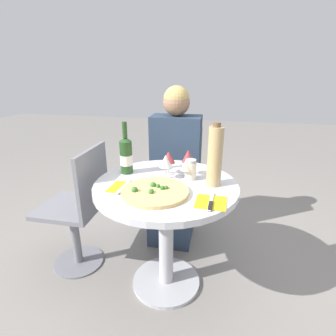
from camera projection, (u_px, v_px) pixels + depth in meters
name	position (u px, v px, depth m)	size (l,w,h in m)	color
ground_plane	(166.00, 282.00, 1.76)	(12.00, 12.00, 0.00)	gray
dining_table	(166.00, 209.00, 1.56)	(0.82, 0.82, 0.73)	#B2B2B7
chair_behind_diner	(177.00, 179.00, 2.29)	(0.39, 0.39, 0.88)	slate
seated_diner	(174.00, 172.00, 2.12)	(0.39, 0.45, 1.23)	#28384C
chair_empty_side	(80.00, 210.00, 1.77)	(0.39, 0.39, 0.88)	slate
pizza_large	(155.00, 191.00, 1.37)	(0.36, 0.36, 0.04)	#DBB26B
wine_bottle	(126.00, 155.00, 1.61)	(0.08, 0.08, 0.32)	#23471E
tall_carafe	(215.00, 156.00, 1.42)	(0.08, 0.08, 0.35)	tan
sugar_shaker	(191.00, 170.00, 1.53)	(0.07, 0.07, 0.12)	silver
wine_glass_front_left	(166.00, 161.00, 1.52)	(0.08, 0.08, 0.15)	silver
wine_glass_back_right	(188.00, 156.00, 1.57)	(0.07, 0.07, 0.16)	silver
wine_glass_back_left	(168.00, 158.00, 1.60)	(0.08, 0.08, 0.14)	silver
wine_glass_front_right	(186.00, 165.00, 1.51)	(0.07, 0.07, 0.13)	silver
place_setting_left	(124.00, 187.00, 1.44)	(0.16, 0.19, 0.01)	gold
place_setting_right	(211.00, 202.00, 1.28)	(0.16, 0.19, 0.01)	gold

